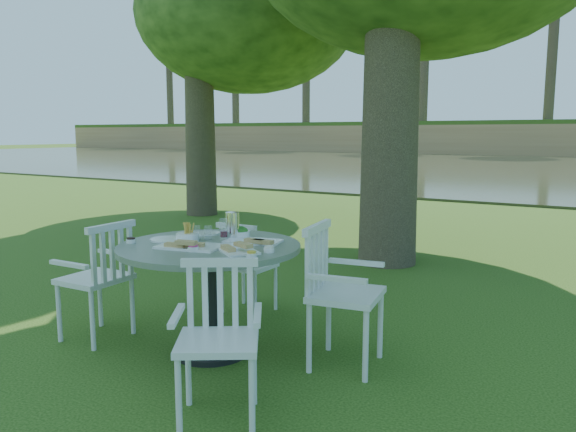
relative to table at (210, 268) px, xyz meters
The scene contains 8 objects.
ground 1.25m from the table, 95.84° to the left, with size 140.00×140.00×0.00m, color #1D3C0C.
table is the anchor object (origin of this frame).
chair_ne 0.90m from the table, 19.39° to the left, with size 0.54×0.57×0.98m.
chair_nw 0.93m from the table, 110.75° to the left, with size 0.42×0.39×0.82m.
chair_sw 0.91m from the table, 165.45° to the right, with size 0.46×0.48×0.93m.
chair_se 0.91m from the table, 47.63° to the right, with size 0.60×0.59×0.88m.
tableware 0.22m from the table, 98.62° to the left, with size 1.10×0.77×0.21m.
river 24.07m from the table, 90.26° to the left, with size 100.00×28.00×0.12m, color #2E321D.
Camera 1 is at (2.65, -4.14, 1.60)m, focal length 35.00 mm.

